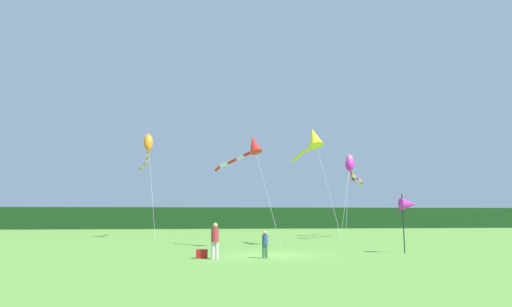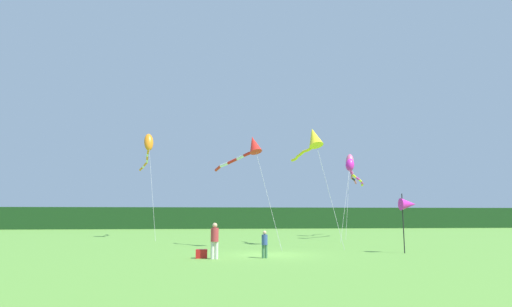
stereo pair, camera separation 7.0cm
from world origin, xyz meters
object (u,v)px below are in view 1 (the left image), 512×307
object	(u,v)px
cooler_box	(202,254)
kite_magenta	(352,169)
person_child	(265,243)
kite_red	(250,147)
kite_rainbow	(350,165)
kite_yellow	(313,138)
person_adult	(215,239)
kite_orange	(148,146)
banner_flag_pole	(408,205)

from	to	relation	value
cooler_box	kite_magenta	world-z (taller)	kite_magenta
person_child	kite_red	xyz separation A→B (m)	(-0.08, 6.74, 5.92)
kite_rainbow	kite_yellow	xyz separation A→B (m)	(-6.73, -11.89, 0.38)
kite_red	cooler_box	bearing A→B (deg)	-115.34
person_adult	cooler_box	bearing A→B (deg)	141.53
cooler_box	kite_orange	distance (m)	21.83
kite_magenta	kite_yellow	xyz separation A→B (m)	(-5.51, -7.89, 1.26)
person_child	cooler_box	size ratio (longest dim) A/B	2.36
person_child	kite_magenta	xyz separation A→B (m)	(10.01, 15.50, 5.52)
kite_orange	person_child	bearing A→B (deg)	-66.02
person_child	kite_yellow	bearing A→B (deg)	59.40
kite_red	kite_rainbow	distance (m)	17.06
kite_red	kite_magenta	distance (m)	13.37
kite_magenta	kite_rainbow	size ratio (longest dim) A/B	1.08
cooler_box	kite_yellow	world-z (taller)	kite_yellow
person_adult	person_child	size ratio (longest dim) A/B	1.30
cooler_box	kite_yellow	size ratio (longest dim) A/B	0.07
banner_flag_pole	kite_magenta	size ratio (longest dim) A/B	0.37
kite_yellow	kite_red	bearing A→B (deg)	-169.23
person_adult	person_child	world-z (taller)	person_adult
banner_flag_pole	cooler_box	bearing A→B (deg)	-172.44
banner_flag_pole	person_child	bearing A→B (deg)	-167.75
banner_flag_pole	kite_rainbow	world-z (taller)	kite_rainbow
person_child	cooler_box	xyz separation A→B (m)	(-3.13, 0.30, -0.53)
person_adult	kite_yellow	bearing A→B (deg)	48.12
kite_red	kite_rainbow	world-z (taller)	kite_rainbow
person_adult	cooler_box	size ratio (longest dim) A/B	3.06
kite_magenta	person_child	bearing A→B (deg)	-122.87
banner_flag_pole	kite_red	distance (m)	10.66
kite_magenta	kite_orange	bearing A→B (deg)	167.61
kite_rainbow	kite_yellow	size ratio (longest dim) A/B	0.98
banner_flag_pole	kite_orange	distance (m)	25.48
cooler_box	kite_rainbow	world-z (taller)	kite_rainbow
person_child	kite_orange	bearing A→B (deg)	113.98
person_child	kite_magenta	distance (m)	19.26
person_adult	kite_magenta	world-z (taller)	kite_magenta
banner_flag_pole	kite_orange	bearing A→B (deg)	134.16
cooler_box	kite_magenta	xyz separation A→B (m)	(13.14, 15.19, 6.05)
banner_flag_pole	kite_yellow	size ratio (longest dim) A/B	0.40
cooler_box	banner_flag_pole	xyz separation A→B (m)	(11.65, 1.55, 2.50)
person_adult	kite_orange	world-z (taller)	kite_orange
kite_red	kite_magenta	size ratio (longest dim) A/B	0.84
kite_yellow	kite_rainbow	bearing A→B (deg)	60.51
person_child	kite_rainbow	world-z (taller)	kite_rainbow
person_child	kite_rainbow	distance (m)	23.39
kite_yellow	person_child	bearing A→B (deg)	-120.60
kite_red	kite_rainbow	xyz separation A→B (m)	(11.31, 12.76, 0.48)
kite_yellow	cooler_box	bearing A→B (deg)	-136.25
kite_orange	kite_red	xyz separation A→B (m)	(8.64, -12.88, -2.05)
person_adult	kite_red	bearing A→B (deg)	70.80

